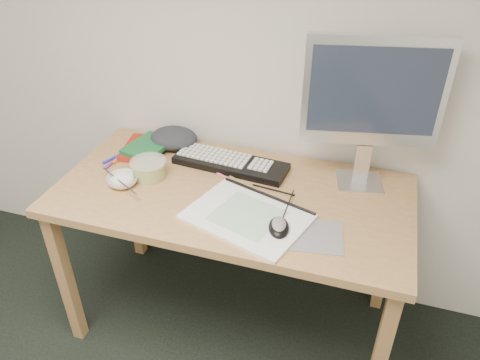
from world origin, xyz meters
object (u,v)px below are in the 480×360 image
object	(u,v)px
sketchpad	(247,217)
monitor	(373,97)
keyboard	(231,163)
desk	(232,208)
rice_bowl	(123,181)

from	to	relation	value
sketchpad	monitor	bearing A→B (deg)	62.41
keyboard	monitor	world-z (taller)	monitor
sketchpad	keyboard	distance (m)	0.36
desk	rice_bowl	size ratio (longest dim) A/B	11.22
sketchpad	keyboard	xyz separation A→B (m)	(-0.17, 0.32, 0.01)
sketchpad	monitor	size ratio (longest dim) A/B	0.71
desk	sketchpad	world-z (taller)	sketchpad
keyboard	rice_bowl	world-z (taller)	rice_bowl
keyboard	rice_bowl	distance (m)	0.45
rice_bowl	sketchpad	bearing A→B (deg)	-6.01
keyboard	rice_bowl	size ratio (longest dim) A/B	3.92
monitor	rice_bowl	distance (m)	1.02
monitor	rice_bowl	xyz separation A→B (m)	(-0.91, -0.31, -0.35)
desk	monitor	world-z (taller)	monitor
monitor	rice_bowl	size ratio (longest dim) A/B	4.79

